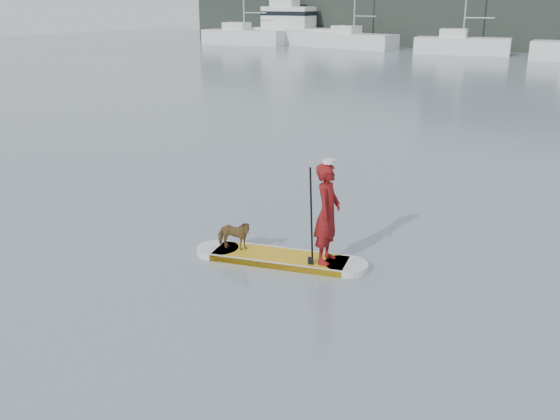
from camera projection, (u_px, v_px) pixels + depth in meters
The scene contains 11 objects.
ground at pixel (310, 220), 13.71m from camera, with size 140.00×140.00×0.00m, color slate.
paddleboard at pixel (280, 258), 11.55m from camera, with size 3.21×1.45×0.12m.
paddler at pixel (327, 213), 10.99m from camera, with size 0.66×0.44×1.82m, color maroon.
white_cap at pixel (329, 161), 10.68m from camera, with size 0.22×0.22×0.07m, color silver.
dog at pixel (234, 235), 11.71m from camera, with size 0.31×0.69×0.58m, color #54391C.
paddle at pixel (311, 229), 10.91m from camera, with size 0.11×0.30×2.00m.
sailboat_a at pixel (244, 36), 66.69m from camera, with size 9.31×3.96×13.09m.
sailboat_b at pixel (353, 39), 61.55m from camera, with size 9.14×3.84×13.17m.
sailboat_c at pixel (461, 44), 54.89m from camera, with size 8.48×4.29×11.63m.
motor_yacht_b at pixel (293, 27), 66.60m from camera, with size 9.88×3.70×6.44m.
shore_building_west at pixel (504, 1), 60.33m from camera, with size 14.00×4.00×9.00m, color black.
Camera 1 is at (6.48, -11.19, 4.60)m, focal length 40.00 mm.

